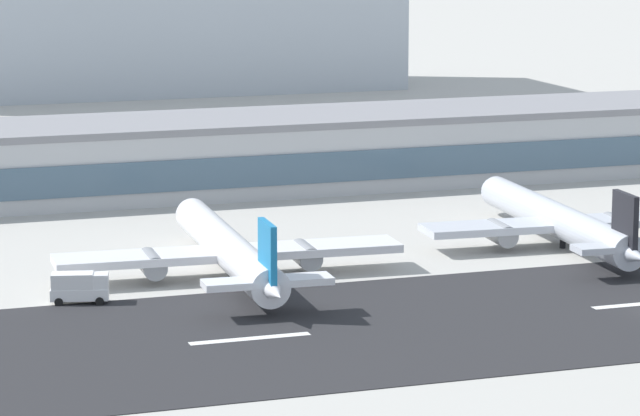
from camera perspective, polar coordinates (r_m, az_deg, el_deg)
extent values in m
cube|color=#262628|center=(174.66, 10.84, -3.31)|extent=(800.00, 38.42, 0.08)
cube|color=white|center=(158.68, -2.44, -4.53)|extent=(12.00, 1.20, 0.01)
cube|color=#B7BABC|center=(239.97, -1.96, 1.84)|extent=(154.70, 21.29, 9.58)
cube|color=#476075|center=(229.86, -1.18, 1.33)|extent=(150.06, 0.30, 4.31)
cube|color=gray|center=(239.21, -1.97, 3.09)|extent=(156.25, 21.50, 1.00)
cylinder|color=silver|center=(184.33, -3.21, -1.39)|extent=(6.43, 41.13, 4.10)
sphere|color=silver|center=(204.00, -4.44, -0.23)|extent=(3.89, 3.89, 3.89)
cone|color=silver|center=(164.87, -1.69, -2.83)|extent=(4.10, 7.57, 3.69)
cube|color=silver|center=(183.64, -3.16, -1.57)|extent=(39.17, 8.35, 0.90)
cylinder|color=gray|center=(185.81, -0.52, -1.63)|extent=(2.99, 5.88, 2.66)
cylinder|color=gray|center=(182.18, -5.84, -1.94)|extent=(2.99, 5.88, 2.66)
cube|color=silver|center=(166.33, -1.82, -2.56)|extent=(13.39, 4.13, 0.72)
cube|color=#1975B2|center=(165.69, -1.83, -1.60)|extent=(0.97, 5.56, 6.55)
cylinder|color=black|center=(182.95, -3.07, -2.32)|extent=(0.74, 0.74, 1.13)
cylinder|color=silver|center=(202.52, 8.17, -0.39)|extent=(6.45, 40.70, 4.05)
sphere|color=silver|center=(220.92, 6.08, 0.58)|extent=(3.85, 3.85, 3.85)
cone|color=silver|center=(184.52, 10.67, -1.56)|extent=(4.07, 7.50, 3.65)
cube|color=silver|center=(201.87, 8.26, -0.55)|extent=(34.42, 8.09, 0.89)
cylinder|color=gray|center=(205.17, 10.22, -0.63)|extent=(2.97, 5.82, 2.63)
cylinder|color=gray|center=(199.10, 6.23, -0.87)|extent=(2.97, 5.82, 2.63)
cube|color=silver|center=(185.86, 10.46, -1.34)|extent=(11.78, 4.03, 0.71)
cube|color=black|center=(185.30, 10.49, -0.48)|extent=(0.97, 5.50, 6.48)
cylinder|color=black|center=(201.22, 8.38, -1.22)|extent=(0.73, 0.73, 1.11)
cube|color=white|center=(173.92, -8.30, -2.94)|extent=(6.40, 3.79, 1.20)
cube|color=silver|center=(173.65, -8.55, -2.50)|extent=(4.75, 3.29, 1.60)
cube|color=white|center=(173.48, -7.60, -2.50)|extent=(2.17, 2.55, 1.50)
cylinder|color=black|center=(172.78, -7.62, -3.22)|extent=(0.94, 0.49, 0.90)
cylinder|color=black|center=(175.10, -7.58, -3.03)|extent=(0.94, 0.49, 0.90)
cylinder|color=black|center=(173.05, -9.01, -3.24)|extent=(0.94, 0.49, 0.90)
cylinder|color=black|center=(175.38, -8.95, -3.05)|extent=(0.94, 0.49, 0.90)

